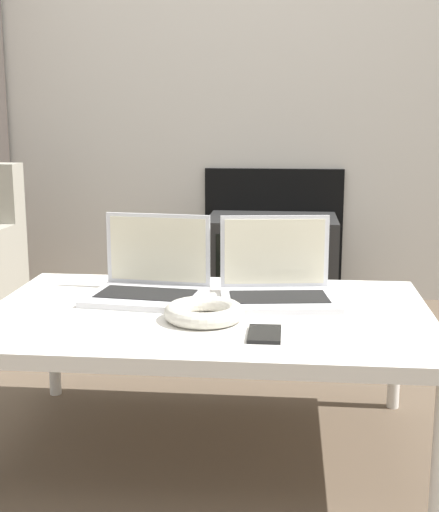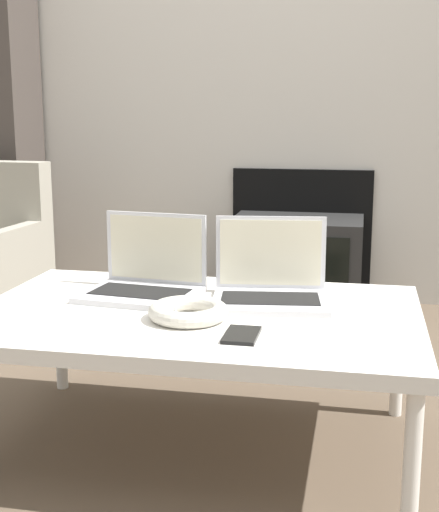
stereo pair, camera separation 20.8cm
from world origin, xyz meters
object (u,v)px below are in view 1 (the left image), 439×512
laptop_left (150,280)px  laptop_right (277,283)px  tv (272,263)px  phone (265,334)px  headphones (203,312)px

laptop_left → laptop_right: 0.35m
laptop_left → laptop_right: (0.35, -0.00, 0.00)m
laptop_left → tv: laptop_left is taller
laptop_left → phone: size_ratio=2.64×
phone → laptop_left: bearing=135.1°
phone → tv: (-0.02, 1.58, -0.18)m
tv → phone: bearing=-89.2°
laptop_left → laptop_right: size_ratio=0.99×
laptop_right → tv: 1.27m
laptop_left → phone: laptop_left is taller
laptop_right → headphones: 0.28m
laptop_left → tv: 1.31m
laptop_left → laptop_right: same height
laptop_left → laptop_right: bearing=6.5°
laptop_left → headphones: 0.27m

